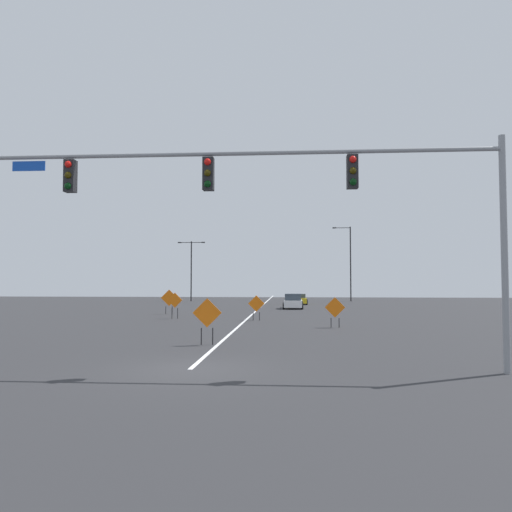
# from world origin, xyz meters

# --- Properties ---
(ground) EXTENTS (127.08, 127.08, 0.00)m
(ground) POSITION_xyz_m (0.00, 0.00, 0.00)
(ground) COLOR #2D2D30
(road_centre_stripe) EXTENTS (0.16, 70.60, 0.01)m
(road_centre_stripe) POSITION_xyz_m (0.00, 35.30, 0.00)
(road_centre_stripe) COLOR white
(road_centre_stripe) RESTS_ON ground
(traffic_signal_assembly) EXTENTS (18.20, 0.44, 7.22)m
(traffic_signal_assembly) POSITION_xyz_m (2.89, -0.01, 5.70)
(traffic_signal_assembly) COLOR gray
(traffic_signal_assembly) RESTS_ON ground
(street_lamp_near_left) EXTENTS (2.38, 0.24, 9.71)m
(street_lamp_near_left) POSITION_xyz_m (10.69, 49.33, 5.33)
(street_lamp_near_left) COLOR black
(street_lamp_near_left) RESTS_ON ground
(street_lamp_mid_left) EXTENTS (3.59, 0.24, 7.83)m
(street_lamp_mid_left) POSITION_xyz_m (-9.93, 48.44, 4.66)
(street_lamp_mid_left) COLOR black
(street_lamp_mid_left) RESTS_ON ground
(construction_sign_right_lane) EXTENTS (1.09, 0.11, 1.87)m
(construction_sign_right_lane) POSITION_xyz_m (-5.23, 19.82, 1.19)
(construction_sign_right_lane) COLOR orange
(construction_sign_right_lane) RESTS_ON ground
(construction_sign_left_shoulder) EXTENTS (1.19, 0.21, 1.78)m
(construction_sign_left_shoulder) POSITION_xyz_m (5.72, 13.94, 1.10)
(construction_sign_left_shoulder) COLOR orange
(construction_sign_left_shoulder) RESTS_ON ground
(construction_sign_right_shoulder) EXTENTS (1.26, 0.18, 2.01)m
(construction_sign_right_shoulder) POSITION_xyz_m (-0.46, 5.80, 1.27)
(construction_sign_right_shoulder) COLOR orange
(construction_sign_right_shoulder) RESTS_ON ground
(construction_sign_median_far) EXTENTS (1.34, 0.23, 1.99)m
(construction_sign_median_far) POSITION_xyz_m (-6.79, 24.34, 1.24)
(construction_sign_median_far) COLOR orange
(construction_sign_median_far) RESTS_ON ground
(construction_sign_median_near) EXTENTS (1.13, 0.08, 1.72)m
(construction_sign_median_near) POSITION_xyz_m (0.76, 18.64, 1.07)
(construction_sign_median_near) COLOR orange
(construction_sign_median_near) RESTS_ON ground
(car_white_far) EXTENTS (1.98, 3.88, 1.46)m
(car_white_far) POSITION_xyz_m (3.34, 32.77, 0.68)
(car_white_far) COLOR white
(car_white_far) RESTS_ON ground
(car_yellow_mid) EXTENTS (2.22, 3.99, 1.21)m
(car_yellow_mid) POSITION_xyz_m (3.85, 41.18, 0.58)
(car_yellow_mid) COLOR gold
(car_yellow_mid) RESTS_ON ground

